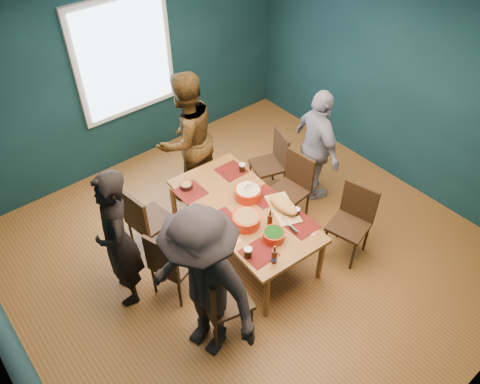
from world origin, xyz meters
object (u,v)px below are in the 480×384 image
at_px(chair_left_near, 216,297).
at_px(chair_right_mid, 294,183).
at_px(person_back, 187,139).
at_px(person_right, 317,147).
at_px(chair_left_far, 144,218).
at_px(person_near_left, 203,287).
at_px(bowl_herbs, 274,235).
at_px(dining_table, 244,212).
at_px(chair_right_near, 353,216).
at_px(chair_left_mid, 169,262).
at_px(cutting_board, 283,206).
at_px(chair_right_far, 274,159).
at_px(person_far_left, 118,241).
at_px(bowl_salad, 246,220).
at_px(bowl_dumpling, 248,193).

bearing_deg(chair_left_near, chair_right_mid, 36.90).
relative_size(person_back, person_right, 1.14).
relative_size(chair_left_far, person_near_left, 0.53).
height_order(chair_left_near, bowl_herbs, chair_left_near).
distance_m(dining_table, person_right, 1.37).
bearing_deg(bowl_herbs, chair_left_near, -171.72).
bearing_deg(chair_right_near, chair_left_mid, 144.40).
xyz_separation_m(bowl_herbs, cutting_board, (0.36, 0.24, 0.01)).
bearing_deg(person_near_left, bowl_herbs, 83.68).
relative_size(chair_right_mid, person_back, 0.52).
distance_m(chair_left_mid, person_back, 1.69).
relative_size(chair_right_far, bowl_herbs, 3.80).
bearing_deg(person_far_left, chair_right_near, 83.53).
xyz_separation_m(chair_right_far, chair_right_near, (-0.03, -1.35, 0.02)).
bearing_deg(bowl_salad, chair_left_near, -148.76).
height_order(chair_right_near, person_right, person_right).
height_order(chair_left_near, person_back, person_back).
bearing_deg(person_far_left, person_back, 140.79).
relative_size(dining_table, bowl_dumpling, 6.22).
bearing_deg(cutting_board, chair_right_mid, 55.07).
bearing_deg(chair_right_near, bowl_salad, 139.30).
bearing_deg(dining_table, chair_right_far, 33.96).
xyz_separation_m(dining_table, bowl_herbs, (-0.05, -0.53, 0.12)).
xyz_separation_m(chair_left_far, bowl_salad, (0.73, -0.90, 0.21)).
relative_size(dining_table, cutting_board, 2.89).
relative_size(person_near_left, bowl_herbs, 7.67).
height_order(bowl_salad, cutting_board, cutting_board).
bearing_deg(bowl_herbs, chair_left_mid, 149.74).
bearing_deg(dining_table, chair_left_far, 144.45).
xyz_separation_m(person_near_left, bowl_dumpling, (1.20, 0.80, -0.13)).
distance_m(bowl_salad, bowl_herbs, 0.34).
height_order(person_back, bowl_herbs, person_back).
xyz_separation_m(chair_right_near, cutting_board, (-0.66, 0.46, 0.22)).
bearing_deg(cutting_board, chair_left_near, -142.07).
bearing_deg(bowl_salad, chair_right_far, 34.93).
distance_m(chair_left_near, cutting_board, 1.26).
xyz_separation_m(chair_left_near, chair_right_near, (1.86, -0.10, -0.04)).
distance_m(dining_table, person_back, 1.27).
xyz_separation_m(chair_right_mid, bowl_herbs, (-0.91, -0.61, 0.21)).
height_order(chair_right_far, person_far_left, person_far_left).
xyz_separation_m(person_right, cutting_board, (-1.04, -0.48, -0.02)).
bearing_deg(chair_left_far, dining_table, -47.09).
distance_m(dining_table, chair_right_far, 1.17).
xyz_separation_m(chair_left_far, chair_right_mid, (1.72, -0.62, -0.02)).
bearing_deg(chair_left_far, chair_right_far, -11.36).
distance_m(chair_right_near, bowl_salad, 1.26).
relative_size(chair_left_far, chair_left_near, 0.96).
xyz_separation_m(person_right, person_near_left, (-2.39, -0.88, 0.12)).
height_order(person_right, bowl_dumpling, person_right).
relative_size(chair_left_near, person_far_left, 0.59).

